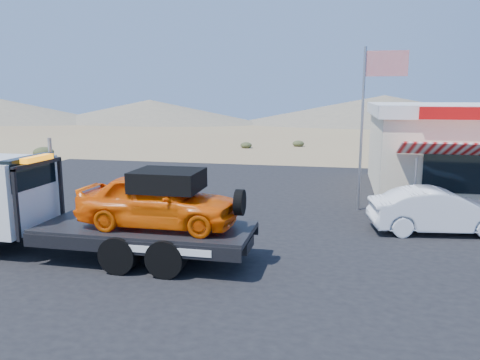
% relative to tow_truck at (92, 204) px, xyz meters
% --- Properties ---
extents(ground, '(120.00, 120.00, 0.00)m').
position_rel_tow_truck_xyz_m(ground, '(2.45, 2.29, -1.45)').
color(ground, '#947754').
rests_on(ground, ground).
extents(asphalt_lot, '(32.00, 24.00, 0.02)m').
position_rel_tow_truck_xyz_m(asphalt_lot, '(4.45, 5.29, -1.44)').
color(asphalt_lot, black).
rests_on(asphalt_lot, ground).
extents(tow_truck, '(8.05, 2.39, 2.69)m').
position_rel_tow_truck_xyz_m(tow_truck, '(0.00, 0.00, 0.00)').
color(tow_truck, black).
rests_on(tow_truck, asphalt_lot).
extents(white_sedan, '(4.42, 2.08, 1.40)m').
position_rel_tow_truck_xyz_m(white_sedan, '(9.53, 4.29, -0.73)').
color(white_sedan, white).
rests_on(white_sedan, asphalt_lot).
extents(flagpole, '(1.55, 0.10, 6.00)m').
position_rel_tow_truck_xyz_m(flagpole, '(7.38, 6.79, 2.31)').
color(flagpole, '#99999E').
rests_on(flagpole, asphalt_lot).
extents(distant_hills, '(126.00, 48.00, 4.20)m').
position_rel_tow_truck_xyz_m(distant_hills, '(-7.32, 57.43, 0.44)').
color(distant_hills, '#726B59').
rests_on(distant_hills, ground).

